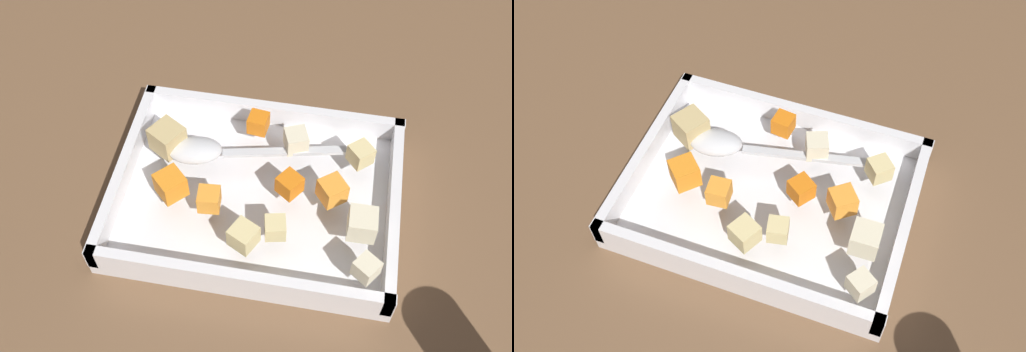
# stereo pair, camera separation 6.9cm
# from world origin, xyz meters

# --- Properties ---
(ground_plane) EXTENTS (4.00, 4.00, 0.00)m
(ground_plane) POSITION_xyz_m (0.00, 0.00, 0.00)
(ground_plane) COLOR brown
(baking_dish) EXTENTS (0.33, 0.25, 0.05)m
(baking_dish) POSITION_xyz_m (0.00, -0.02, 0.01)
(baking_dish) COLOR silver
(baking_dish) RESTS_ON ground_plane
(carrot_chunk_mid_left) EXTENTS (0.03, 0.03, 0.02)m
(carrot_chunk_mid_left) POSITION_xyz_m (-0.04, -0.01, 0.06)
(carrot_chunk_mid_left) COLOR orange
(carrot_chunk_mid_left) RESTS_ON baking_dish
(carrot_chunk_heap_top) EXTENTS (0.04, 0.04, 0.03)m
(carrot_chunk_heap_top) POSITION_xyz_m (-0.09, -0.01, 0.06)
(carrot_chunk_heap_top) COLOR orange
(carrot_chunk_heap_top) RESTS_ON baking_dish
(carrot_chunk_heap_side) EXTENTS (0.03, 0.03, 0.02)m
(carrot_chunk_heap_side) POSITION_xyz_m (0.01, -0.09, 0.06)
(carrot_chunk_heap_side) COLOR orange
(carrot_chunk_heap_side) RESTS_ON baking_dish
(carrot_chunk_back_center) EXTENTS (0.04, 0.04, 0.03)m
(carrot_chunk_back_center) POSITION_xyz_m (0.09, 0.02, 0.06)
(carrot_chunk_back_center) COLOR orange
(carrot_chunk_back_center) RESTS_ON baking_dish
(carrot_chunk_rim_edge) EXTENTS (0.03, 0.03, 0.02)m
(carrot_chunk_rim_edge) POSITION_xyz_m (0.05, 0.03, 0.06)
(carrot_chunk_rim_edge) COLOR orange
(carrot_chunk_rim_edge) RESTS_ON baking_dish
(potato_chunk_center) EXTENTS (0.03, 0.03, 0.03)m
(potato_chunk_center) POSITION_xyz_m (-0.12, 0.03, 0.06)
(potato_chunk_center) COLOR beige
(potato_chunk_center) RESTS_ON baking_dish
(potato_chunk_corner_ne) EXTENTS (0.05, 0.05, 0.03)m
(potato_chunk_corner_ne) POSITION_xyz_m (0.11, -0.05, 0.06)
(potato_chunk_corner_ne) COLOR tan
(potato_chunk_corner_ne) RESTS_ON baking_dish
(potato_chunk_front_center) EXTENTS (0.03, 0.03, 0.02)m
(potato_chunk_front_center) POSITION_xyz_m (-0.11, -0.07, 0.06)
(potato_chunk_front_center) COLOR #E0CC89
(potato_chunk_front_center) RESTS_ON baking_dish
(potato_chunk_far_right) EXTENTS (0.03, 0.03, 0.02)m
(potato_chunk_far_right) POSITION_xyz_m (-0.03, 0.05, 0.06)
(potato_chunk_far_right) COLOR #E0CC89
(potato_chunk_far_right) RESTS_ON baking_dish
(potato_chunk_corner_se) EXTENTS (0.04, 0.04, 0.03)m
(potato_chunk_corner_se) POSITION_xyz_m (0.00, 0.07, 0.06)
(potato_chunk_corner_se) COLOR #E0CC89
(potato_chunk_corner_se) RESTS_ON baking_dish
(potato_chunk_corner_nw) EXTENTS (0.03, 0.03, 0.02)m
(potato_chunk_corner_nw) POSITION_xyz_m (-0.13, 0.08, 0.06)
(potato_chunk_corner_nw) COLOR beige
(potato_chunk_corner_nw) RESTS_ON baking_dish
(potato_chunk_far_left) EXTENTS (0.03, 0.03, 0.03)m
(potato_chunk_far_left) POSITION_xyz_m (-0.04, -0.07, 0.06)
(potato_chunk_far_left) COLOR beige
(potato_chunk_far_left) RESTS_ON baking_dish
(serving_spoon) EXTENTS (0.21, 0.07, 0.02)m
(serving_spoon) POSITION_xyz_m (0.06, -0.04, 0.05)
(serving_spoon) COLOR silver
(serving_spoon) RESTS_ON baking_dish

